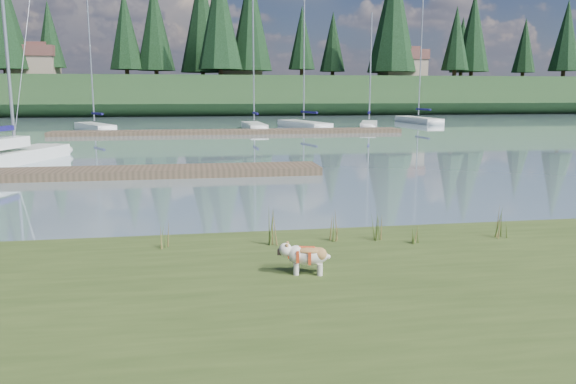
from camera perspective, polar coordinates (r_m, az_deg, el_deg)
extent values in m
plane|color=#7E98A4|center=(42.44, -8.50, 5.84)|extent=(200.00, 200.00, 0.00)
cube|color=#37481C|center=(6.99, -3.12, -14.49)|extent=(60.00, 9.00, 0.35)
cube|color=#1C3319|center=(85.32, -9.06, 9.60)|extent=(200.00, 20.00, 5.00)
cylinder|color=silver|center=(8.57, 0.84, -7.85)|extent=(0.09, 0.09, 0.18)
cylinder|color=silver|center=(8.74, 0.91, -7.49)|extent=(0.09, 0.09, 0.18)
cylinder|color=silver|center=(8.56, 3.25, -7.89)|extent=(0.09, 0.09, 0.18)
cylinder|color=silver|center=(8.73, 3.27, -7.53)|extent=(0.09, 0.09, 0.18)
ellipsoid|color=silver|center=(8.59, 2.13, -6.50)|extent=(0.64, 0.43, 0.28)
ellipsoid|color=#A2723C|center=(8.57, 2.14, -5.92)|extent=(0.46, 0.37, 0.10)
ellipsoid|color=silver|center=(8.59, -0.26, -5.88)|extent=(0.25, 0.26, 0.21)
cube|color=black|center=(8.61, -0.86, -6.10)|extent=(0.08, 0.11, 0.08)
cube|color=white|center=(27.11, -26.72, 2.97)|extent=(3.93, 7.57, 0.70)
ellipsoid|color=white|center=(30.18, -22.65, 3.89)|extent=(2.17, 2.43, 0.70)
cylinder|color=silver|center=(27.71, -26.94, 15.97)|extent=(0.14, 0.14, 11.24)
cube|color=#4C3D2C|center=(21.78, -18.10, 1.87)|extent=(16.00, 2.00, 0.30)
cube|color=#4C3D2C|center=(42.51, -5.79, 6.11)|extent=(26.00, 2.20, 0.30)
cube|color=white|center=(48.38, -19.04, 6.17)|extent=(4.18, 6.45, 0.70)
ellipsoid|color=white|center=(51.48, -20.08, 6.32)|extent=(2.04, 2.21, 0.70)
cylinder|color=silver|center=(48.37, -19.43, 12.84)|extent=(0.12, 0.12, 10.10)
cube|color=#130F50|center=(47.48, -18.81, 7.55)|extent=(1.32, 2.40, 0.20)
cube|color=white|center=(46.64, -3.45, 6.58)|extent=(1.60, 6.21, 0.70)
ellipsoid|color=white|center=(49.69, -3.94, 6.79)|extent=(1.40, 1.72, 0.70)
cylinder|color=silver|center=(46.62, -3.53, 13.26)|extent=(0.12, 0.12, 9.71)
cube|color=#130F50|center=(45.75, -3.33, 7.99)|extent=(0.28, 2.46, 0.20)
cube|color=white|center=(49.24, 1.61, 6.78)|extent=(3.58, 7.86, 0.70)
ellipsoid|color=white|center=(52.72, -0.18, 7.00)|extent=(2.14, 2.44, 0.70)
cylinder|color=silver|center=(49.29, 1.65, 14.31)|extent=(0.12, 0.12, 11.78)
cube|color=#130F50|center=(48.24, 2.15, 8.11)|extent=(0.95, 3.00, 0.20)
cube|color=white|center=(48.92, 8.23, 6.66)|extent=(3.10, 5.81, 0.70)
ellipsoid|color=white|center=(51.76, 8.33, 6.84)|extent=(1.69, 1.88, 0.70)
cylinder|color=silver|center=(48.88, 8.38, 12.49)|extent=(0.12, 0.12, 8.79)
cube|color=#130F50|center=(48.09, 8.24, 8.01)|extent=(0.93, 2.21, 0.20)
cube|color=white|center=(58.80, 13.09, 7.06)|extent=(2.20, 7.74, 0.70)
ellipsoid|color=white|center=(62.27, 11.55, 7.28)|extent=(1.79, 2.18, 0.70)
cylinder|color=silver|center=(58.83, 13.34, 13.19)|extent=(0.12, 0.12, 11.41)
cube|color=#130F50|center=(57.82, 13.59, 8.17)|extent=(0.38, 3.05, 0.20)
cone|color=#475B23|center=(10.19, -1.83, -3.61)|extent=(0.03, 0.03, 0.63)
cone|color=brown|center=(10.15, -1.16, -4.03)|extent=(0.03, 0.03, 0.51)
cone|color=#475B23|center=(10.22, -1.52, -3.39)|extent=(0.03, 0.03, 0.69)
cone|color=brown|center=(10.20, -1.03, -4.14)|extent=(0.03, 0.03, 0.44)
cone|color=#475B23|center=(10.12, -1.66, -3.89)|extent=(0.03, 0.03, 0.57)
cone|color=#475B23|center=(10.46, 4.28, -3.56)|extent=(0.03, 0.03, 0.53)
cone|color=brown|center=(10.44, 4.96, -3.90)|extent=(0.03, 0.03, 0.42)
cone|color=#475B23|center=(10.50, 4.56, -3.37)|extent=(0.03, 0.03, 0.58)
cone|color=brown|center=(10.49, 5.06, -3.98)|extent=(0.03, 0.03, 0.37)
cone|color=#475B23|center=(10.40, 4.49, -3.80)|extent=(0.03, 0.03, 0.48)
cone|color=#475B23|center=(10.62, 8.59, -3.38)|extent=(0.03, 0.03, 0.55)
cone|color=brown|center=(10.60, 9.27, -3.73)|extent=(0.03, 0.03, 0.44)
cone|color=#475B23|center=(10.66, 8.86, -3.19)|extent=(0.03, 0.03, 0.61)
cone|color=brown|center=(10.65, 9.35, -3.82)|extent=(0.03, 0.03, 0.39)
cone|color=#475B23|center=(10.55, 8.83, -3.62)|extent=(0.03, 0.03, 0.50)
cone|color=#475B23|center=(10.26, -12.89, -4.30)|extent=(0.03, 0.03, 0.45)
cone|color=brown|center=(10.20, -12.28, -4.63)|extent=(0.03, 0.03, 0.36)
cone|color=#475B23|center=(10.28, -12.55, -4.13)|extent=(0.03, 0.03, 0.49)
cone|color=brown|center=(10.24, -12.10, -4.69)|extent=(0.03, 0.03, 0.31)
cone|color=#475B23|center=(10.19, -12.79, -4.53)|extent=(0.03, 0.03, 0.40)
cone|color=#475B23|center=(10.50, 12.29, -4.30)|extent=(0.03, 0.03, 0.33)
cone|color=brown|center=(10.48, 12.99, -4.53)|extent=(0.03, 0.03, 0.26)
cone|color=#475B23|center=(10.54, 12.54, -4.16)|extent=(0.03, 0.03, 0.36)
cone|color=brown|center=(10.53, 13.05, -4.55)|extent=(0.03, 0.03, 0.23)
cone|color=#475B23|center=(10.43, 12.55, -4.49)|extent=(0.03, 0.03, 0.29)
cone|color=#475B23|center=(11.38, 20.74, -2.96)|extent=(0.03, 0.03, 0.58)
cone|color=brown|center=(11.39, 21.38, -3.28)|extent=(0.03, 0.03, 0.46)
cone|color=#475B23|center=(11.43, 20.94, -2.77)|extent=(0.03, 0.03, 0.63)
cone|color=brown|center=(11.45, 21.40, -3.37)|extent=(0.03, 0.03, 0.40)
cone|color=#475B23|center=(11.33, 21.02, -3.18)|extent=(0.03, 0.03, 0.52)
cube|color=#33281C|center=(11.16, -5.61, -5.60)|extent=(60.00, 0.50, 0.14)
cylinder|color=#382619|center=(83.97, -26.75, 10.98)|extent=(0.60, 0.60, 1.80)
cone|color=black|center=(84.57, -27.17, 16.15)|extent=(6.60, 6.60, 15.00)
cylinder|color=#382619|center=(84.88, -16.03, 11.63)|extent=(0.60, 0.60, 1.80)
cone|color=black|center=(85.28, -16.23, 15.56)|extent=(4.84, 4.84, 11.00)
cylinder|color=#382619|center=(78.46, -6.85, 12.10)|extent=(0.60, 0.60, 1.80)
cone|color=black|center=(79.04, -6.96, 17.32)|extent=(6.16, 6.16, 14.00)
cylinder|color=#382619|center=(83.85, 1.42, 12.04)|extent=(0.60, 0.60, 1.80)
cone|color=black|center=(84.16, 1.44, 15.41)|extent=(3.96, 3.96, 9.00)
cylinder|color=#382619|center=(85.33, 10.48, 11.84)|extent=(0.60, 0.60, 1.80)
cone|color=black|center=(85.98, 10.66, 17.24)|extent=(7.04, 7.04, 16.00)
cylinder|color=#382619|center=(93.65, 18.09, 11.35)|extent=(0.60, 0.60, 1.80)
cone|color=black|center=(94.05, 18.31, 15.18)|extent=(5.28, 5.28, 12.00)
cylinder|color=#382619|center=(96.95, 26.16, 10.77)|extent=(0.60, 0.60, 1.80)
cone|color=black|center=(97.27, 26.43, 14.07)|extent=(4.62, 4.62, 10.50)
cube|color=gray|center=(85.10, -24.41, 11.47)|extent=(6.00, 5.00, 2.80)
cube|color=brown|center=(85.21, -24.51, 12.87)|extent=(6.30, 5.30, 1.40)
cube|color=brown|center=(85.27, -24.55, 13.41)|extent=(4.20, 3.60, 0.70)
cube|color=gray|center=(83.65, -4.92, 12.35)|extent=(6.00, 5.00, 2.80)
cube|color=brown|center=(83.76, -4.94, 13.79)|extent=(6.30, 5.30, 1.40)
cube|color=brown|center=(83.82, -4.95, 14.33)|extent=(4.20, 3.60, 0.70)
cube|color=gray|center=(86.97, 11.53, 12.10)|extent=(6.00, 5.00, 2.80)
cube|color=brown|center=(87.08, 11.58, 13.48)|extent=(6.30, 5.30, 1.40)
cube|color=brown|center=(87.13, 11.60, 14.01)|extent=(4.20, 3.60, 0.70)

